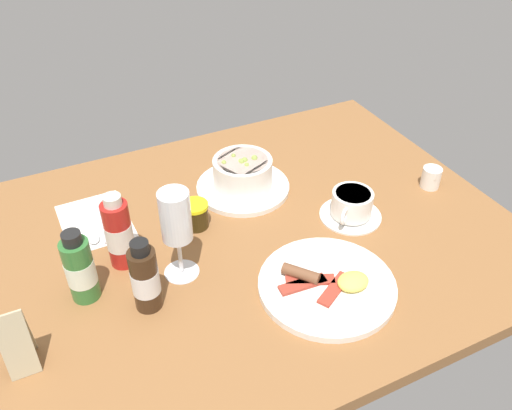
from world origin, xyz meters
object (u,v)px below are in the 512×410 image
object	(u,v)px
wine_glass	(176,221)
coffee_cup	(351,206)
sauce_bottle_green	(80,269)
porridge_bowl	(243,176)
jam_jar	(195,215)
breakfast_plate	(327,285)
menu_card	(16,340)
sauce_bottle_red	(119,233)
cutlery_setting	(95,222)
sauce_bottle_brown	(145,278)
creamer_jug	(431,177)

from	to	relation	value
wine_glass	coffee_cup	bearing A→B (deg)	-179.58
coffee_cup	sauce_bottle_green	distance (cm)	55.98
porridge_bowl	jam_jar	world-z (taller)	porridge_bowl
sauce_bottle_green	breakfast_plate	distance (cm)	44.12
jam_jar	menu_card	world-z (taller)	menu_card
coffee_cup	menu_card	xyz separation A→B (cm)	(67.82, 8.94, 2.84)
jam_jar	sauce_bottle_red	distance (cm)	17.58
cutlery_setting	jam_jar	world-z (taller)	jam_jar
sauce_bottle_brown	breakfast_plate	distance (cm)	32.75
creamer_jug	menu_card	distance (cm)	91.30
cutlery_setting	creamer_jug	distance (cm)	75.63
creamer_jug	sauce_bottle_red	bearing A→B (deg)	-4.90
porridge_bowl	sauce_bottle_brown	world-z (taller)	sauce_bottle_brown
cutlery_setting	jam_jar	bearing A→B (deg)	151.51
sauce_bottle_red	breakfast_plate	xyz separation A→B (cm)	(-31.66, 23.32, -6.28)
cutlery_setting	coffee_cup	bearing A→B (deg)	156.26
cutlery_setting	wine_glass	bearing A→B (deg)	117.43
sauce_bottle_green	breakfast_plate	xyz separation A→B (cm)	(-40.08, 17.57, -5.66)
creamer_jug	sauce_bottle_green	xyz separation A→B (cm)	(78.67, -0.27, 4.02)
coffee_cup	sauce_bottle_brown	xyz separation A→B (cm)	(46.29, 5.49, 3.56)
cutlery_setting	wine_glass	size ratio (longest dim) A/B	0.98
creamer_jug	breakfast_plate	distance (cm)	42.32
cutlery_setting	jam_jar	size ratio (longest dim) A/B	3.20
porridge_bowl	cutlery_setting	world-z (taller)	porridge_bowl
sauce_bottle_green	menu_card	bearing A→B (deg)	41.43
cutlery_setting	wine_glass	world-z (taller)	wine_glass
porridge_bowl	sauce_bottle_red	size ratio (longest dim) A/B	1.35
sauce_bottle_red	porridge_bowl	bearing A→B (deg)	-158.99
sauce_bottle_green	wine_glass	bearing A→B (deg)	173.73
coffee_cup	breakfast_plate	distance (cm)	22.50
wine_glass	breakfast_plate	xyz separation A→B (cm)	(-22.61, 15.65, -11.75)
sauce_bottle_green	cutlery_setting	bearing A→B (deg)	-106.27
cutlery_setting	sauce_bottle_red	size ratio (longest dim) A/B	1.15
jam_jar	sauce_bottle_red	world-z (taller)	sauce_bottle_red
menu_card	coffee_cup	bearing A→B (deg)	-172.49
cutlery_setting	breakfast_plate	size ratio (longest dim) A/B	0.72
coffee_cup	jam_jar	size ratio (longest dim) A/B	2.32
porridge_bowl	sauce_bottle_green	distance (cm)	43.14
coffee_cup	sauce_bottle_green	xyz separation A→B (cm)	(55.84, -1.64, 3.59)
coffee_cup	creamer_jug	bearing A→B (deg)	-176.57
cutlery_setting	creamer_jug	world-z (taller)	creamer_jug
cutlery_setting	menu_card	distance (cm)	36.14
cutlery_setting	coffee_cup	size ratio (longest dim) A/B	1.38
coffee_cup	menu_card	bearing A→B (deg)	7.51
breakfast_plate	menu_card	bearing A→B (deg)	-7.64
sauce_bottle_green	sauce_bottle_brown	xyz separation A→B (cm)	(-9.54, 7.13, -0.03)
jam_jar	menu_card	xyz separation A→B (cm)	(36.91, 20.58, 2.93)
porridge_bowl	sauce_bottle_green	size ratio (longest dim) A/B	1.45
sauce_bottle_green	sauce_bottle_brown	distance (cm)	11.91
menu_card	wine_glass	bearing A→B (deg)	-163.61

